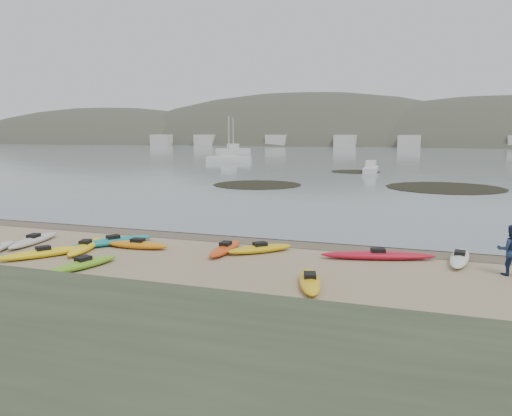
% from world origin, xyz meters
% --- Properties ---
extents(ground, '(600.00, 600.00, 0.00)m').
position_xyz_m(ground, '(0.00, 0.00, 0.00)').
color(ground, tan).
rests_on(ground, ground).
extents(wet_sand, '(60.00, 60.00, 0.00)m').
position_xyz_m(wet_sand, '(0.00, -0.30, 0.00)').
color(wet_sand, brown).
rests_on(wet_sand, ground).
extents(water, '(1200.00, 1200.00, 0.00)m').
position_xyz_m(water, '(0.00, 300.00, 0.01)').
color(water, slate).
rests_on(water, ground).
extents(kayaks, '(20.05, 8.83, 0.34)m').
position_xyz_m(kayaks, '(-2.13, -4.28, 0.17)').
color(kayaks, orange).
rests_on(kayaks, ground).
extents(person_east, '(0.95, 0.77, 1.85)m').
position_xyz_m(person_east, '(10.68, -2.93, 0.92)').
color(person_east, navy).
rests_on(person_east, ground).
extents(kelp_mats, '(26.69, 26.42, 0.04)m').
position_xyz_m(kelp_mats, '(1.98, 27.93, 0.03)').
color(kelp_mats, black).
rests_on(kelp_mats, water).
extents(moored_boats, '(88.79, 74.69, 1.21)m').
position_xyz_m(moored_boats, '(2.51, 81.71, 0.55)').
color(moored_boats, silver).
rests_on(moored_boats, ground).
extents(far_hills, '(550.00, 135.00, 80.00)m').
position_xyz_m(far_hills, '(39.38, 193.97, -15.93)').
color(far_hills, '#384235').
rests_on(far_hills, ground).
extents(far_town, '(199.00, 5.00, 4.00)m').
position_xyz_m(far_town, '(6.00, 145.00, 2.00)').
color(far_town, beige).
rests_on(far_town, ground).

